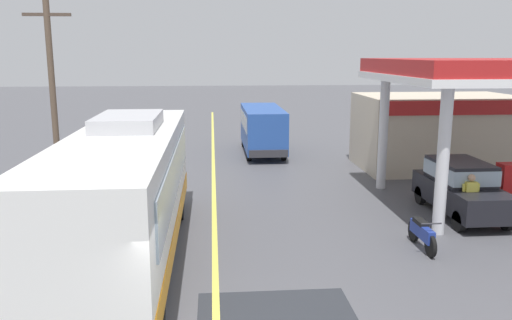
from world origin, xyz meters
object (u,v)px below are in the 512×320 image
(car_at_pump, at_px, (461,185))
(motorcycle_parked_forecourt, at_px, (422,233))
(pedestrian_near_pump, at_px, (470,197))
(coach_bus_main, at_px, (126,196))
(minibus_opposing_lane, at_px, (262,126))

(car_at_pump, relative_size, motorcycle_parked_forecourt, 2.33)
(car_at_pump, bearing_deg, pedestrian_near_pump, -101.79)
(coach_bus_main, distance_m, minibus_opposing_lane, 15.36)
(pedestrian_near_pump, bearing_deg, minibus_opposing_lane, 112.36)
(pedestrian_near_pump, bearing_deg, car_at_pump, 78.21)
(coach_bus_main, bearing_deg, motorcycle_parked_forecourt, 1.04)
(minibus_opposing_lane, bearing_deg, car_at_pump, -64.76)
(coach_bus_main, height_order, pedestrian_near_pump, coach_bus_main)
(car_at_pump, distance_m, pedestrian_near_pump, 1.15)
(coach_bus_main, height_order, motorcycle_parked_forecourt, coach_bus_main)
(car_at_pump, bearing_deg, motorcycle_parked_forecourt, -130.55)
(minibus_opposing_lane, bearing_deg, pedestrian_near_pump, -67.64)
(coach_bus_main, relative_size, car_at_pump, 2.63)
(coach_bus_main, height_order, minibus_opposing_lane, coach_bus_main)
(pedestrian_near_pump, bearing_deg, coach_bus_main, -169.55)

